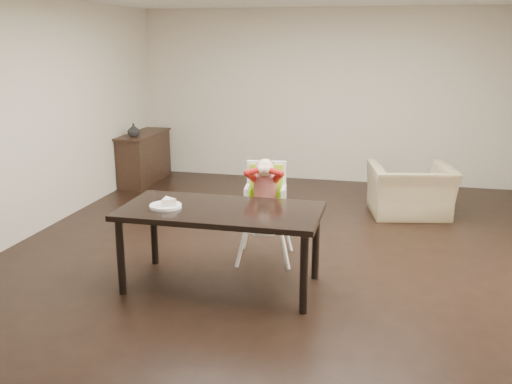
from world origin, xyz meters
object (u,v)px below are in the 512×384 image
(high_chair, at_px, (265,188))
(armchair, at_px, (411,182))
(sideboard, at_px, (144,157))
(dining_table, at_px, (221,217))

(high_chair, height_order, armchair, high_chair)
(high_chair, relative_size, sideboard, 0.85)
(sideboard, bearing_deg, dining_table, -56.68)
(sideboard, bearing_deg, armchair, -12.51)
(high_chair, bearing_deg, dining_table, -114.15)
(high_chair, relative_size, armchair, 1.04)
(dining_table, height_order, armchair, armchair)
(dining_table, relative_size, armchair, 1.77)
(armchair, distance_m, sideboard, 4.19)
(high_chair, xyz_separation_m, sideboard, (-2.59, 2.79, -0.35))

